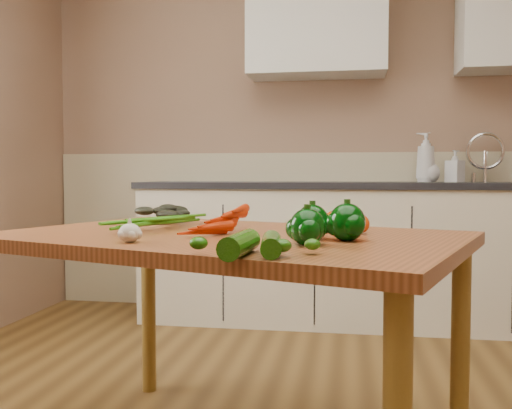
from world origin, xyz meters
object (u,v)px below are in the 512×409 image
object	(u,v)px
zucchini_a	(271,244)
pepper_a	(312,222)
garlic_bulb	(130,233)
zucchini_b	(240,244)
tomato_a	(330,223)
tomato_c	(359,224)
soap_bottle_a	(426,157)
leafy_greens	(160,210)
pepper_c	(307,227)
table	(228,260)
carrot_bunch	(201,221)
soap_bottle_c	(429,168)
tomato_b	(335,222)
pepper_b	(347,222)
soap_bottle_b	(455,166)

from	to	relation	value
zucchini_a	pepper_a	bearing A→B (deg)	77.66
garlic_bulb	zucchini_b	distance (m)	0.40
tomato_a	tomato_c	size ratio (longest dim) A/B	0.91
soap_bottle_a	leafy_greens	distance (m)	2.09
soap_bottle_a	zucchini_a	world-z (taller)	soap_bottle_a
pepper_c	tomato_a	distance (m)	0.36
table	pepper_a	distance (m)	0.32
soap_bottle_a	carrot_bunch	bearing A→B (deg)	-9.27
soap_bottle_c	zucchini_a	bearing A→B (deg)	-117.99
garlic_bulb	tomato_b	distance (m)	0.66
zucchini_b	pepper_a	bearing A→B (deg)	69.43
soap_bottle_a	pepper_b	xyz separation A→B (m)	(-0.49, -2.17, -0.25)
tomato_a	zucchini_a	world-z (taller)	tomato_a
pepper_a	zucchini_a	bearing A→B (deg)	-102.34
carrot_bunch	tomato_a	distance (m)	0.42
soap_bottle_b	leafy_greens	bearing A→B (deg)	93.37
carrot_bunch	pepper_c	world-z (taller)	pepper_c
garlic_bulb	zucchini_a	size ratio (longest dim) A/B	0.32
table	tomato_c	xyz separation A→B (m)	(0.41, 0.06, 0.12)
soap_bottle_b	zucchini_b	bearing A→B (deg)	112.59
tomato_a	zucchini_a	size ratio (longest dim) A/B	0.33
tomato_c	zucchini_b	bearing A→B (deg)	-117.06
tomato_b	zucchini_a	distance (m)	0.55
table	carrot_bunch	world-z (taller)	carrot_bunch
garlic_bulb	pepper_b	world-z (taller)	pepper_b
soap_bottle_b	tomato_c	bearing A→B (deg)	114.69
soap_bottle_a	pepper_a	xyz separation A→B (m)	(-0.59, -2.14, -0.25)
soap_bottle_c	tomato_c	size ratio (longest dim) A/B	2.53
soap_bottle_c	soap_bottle_b	bearing A→B (deg)	-8.50
table	tomato_a	xyz separation A→B (m)	(0.32, 0.10, 0.11)
zucchini_a	zucchini_b	world-z (taller)	zucchini_b
garlic_bulb	pepper_c	xyz separation A→B (m)	(0.49, 0.02, 0.02)
leafy_greens	soap_bottle_b	bearing A→B (deg)	50.97
tomato_b	soap_bottle_b	bearing A→B (deg)	70.16
garlic_bulb	tomato_a	world-z (taller)	tomato_a
zucchini_b	soap_bottle_a	bearing A→B (deg)	73.83
soap_bottle_a	zucchini_b	world-z (taller)	soap_bottle_a
zucchini_a	zucchini_b	size ratio (longest dim) A/B	0.97
leafy_greens	garlic_bulb	size ratio (longest dim) A/B	3.26
soap_bottle_b	soap_bottle_c	size ratio (longest dim) A/B	1.17
table	soap_bottle_a	xyz separation A→B (m)	(0.86, 2.03, 0.38)
garlic_bulb	pepper_a	xyz separation A→B (m)	(0.49, 0.17, 0.02)
pepper_b	table	bearing A→B (deg)	159.77
soap_bottle_c	tomato_a	size ratio (longest dim) A/B	2.77
soap_bottle_c	soap_bottle_a	bearing A→B (deg)	-179.62
soap_bottle_b	pepper_c	bearing A→B (deg)	113.86
soap_bottle_b	garlic_bulb	distance (m)	2.66
carrot_bunch	zucchini_a	xyz separation A→B (m)	(0.30, -0.47, -0.01)
soap_bottle_c	leafy_greens	bearing A→B (deg)	-138.40
tomato_a	carrot_bunch	bearing A→B (deg)	-170.80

